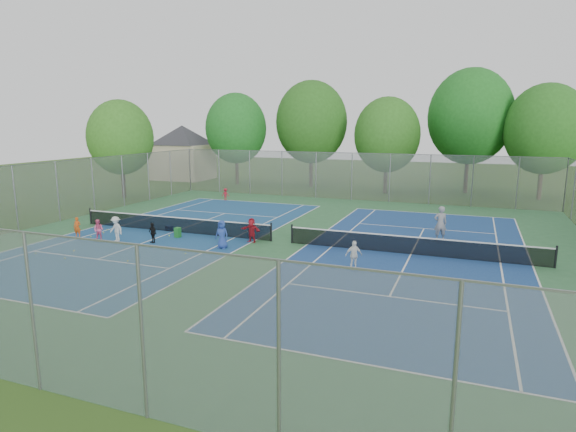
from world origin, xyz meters
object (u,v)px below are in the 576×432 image
at_px(ball_hopper, 178,233).
at_px(instructor, 440,223).
at_px(net_left, 174,225).
at_px(ball_crate, 169,228).
at_px(net_right, 411,246).

xyz_separation_m(ball_hopper, instructor, (14.09, 4.69, 0.69)).
relative_size(net_left, ball_hopper, 21.92).
xyz_separation_m(net_left, instructor, (15.11, 3.56, 0.53)).
relative_size(net_left, instructor, 6.54).
distance_m(net_left, ball_crate, 0.66).
height_order(ball_crate, instructor, instructor).
bearing_deg(net_left, ball_hopper, -47.79).
bearing_deg(net_left, net_right, 0.00).
relative_size(net_right, ball_crate, 37.90).
relative_size(ball_crate, ball_hopper, 0.58).
relative_size(net_left, ball_crate, 37.90).
bearing_deg(net_right, ball_crate, 179.03).
bearing_deg(net_right, instructor, 72.63).
relative_size(net_right, instructor, 6.54).
height_order(net_left, instructor, instructor).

